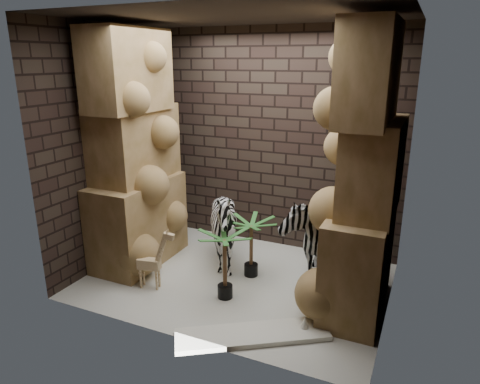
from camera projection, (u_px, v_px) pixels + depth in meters
The scene contains 14 objects.
floor at pixel (236, 280), 5.25m from camera, with size 3.50×3.50×0.00m, color beige.
ceiling at pixel (235, 15), 4.37m from camera, with size 3.50×3.50×0.00m, color #2E2722.
wall_back at pixel (274, 141), 5.90m from camera, with size 3.50×3.50×0.00m, color black.
wall_front at pixel (174, 190), 3.72m from camera, with size 3.50×3.50×0.00m, color black.
wall_left at pixel (111, 147), 5.50m from camera, with size 3.00×3.00×0.00m, color black.
wall_right at pixel (401, 177), 4.12m from camera, with size 3.00×3.00×0.00m, color black.
rock_pillar_left at pixel (133, 150), 5.36m from camera, with size 0.68×1.30×3.00m, color tan, non-canonical shape.
rock_pillar_right at pixel (366, 173), 4.25m from camera, with size 0.58×1.25×3.00m, color tan, non-canonical shape.
zebra_right at pixel (311, 226), 5.12m from camera, with size 0.62×1.15×1.36m, color white.
zebra_left at pixel (224, 232), 5.39m from camera, with size 0.90×1.12×1.02m, color white.
giraffe_toy at pixel (149, 257), 4.98m from camera, with size 0.40×0.13×0.77m, color #D6B684, non-canonical shape.
palm_front at pixel (251, 247), 5.27m from camera, with size 0.36×0.36×0.76m, color #2A6021, non-canonical shape.
palm_back at pixel (225, 265), 4.77m from camera, with size 0.36×0.36×0.80m, color #2A6021, non-canonical shape.
surfboard at pixel (252, 335), 4.18m from camera, with size 1.49×0.37×0.05m, color white.
Camera 1 is at (1.98, -4.26, 2.58)m, focal length 32.32 mm.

